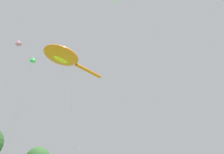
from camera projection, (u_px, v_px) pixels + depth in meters
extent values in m
ellipsoid|color=orange|center=(62.00, 56.00, 23.83)|extent=(5.72, 4.88, 1.37)
cylinder|color=orange|center=(89.00, 71.00, 26.72)|extent=(4.66, 1.63, 0.49)
ellipsoid|color=yellow|center=(61.00, 59.00, 23.51)|extent=(2.33, 1.42, 0.49)
cylinder|color=#B2B2B7|center=(73.00, 117.00, 19.64)|extent=(4.36, 2.27, 15.56)
cube|color=white|center=(115.00, 2.00, 26.23)|extent=(1.19, 0.80, 0.94)
cylinder|color=#B2B2B7|center=(124.00, 73.00, 20.21)|extent=(1.97, 0.37, 24.56)
cone|color=pink|center=(19.00, 42.00, 32.83)|extent=(1.44, 1.27, 1.22)
cone|color=green|center=(33.00, 59.00, 23.64)|extent=(1.12, 1.11, 0.76)
cylinder|color=#B2B2B7|center=(15.00, 118.00, 20.31)|extent=(0.05, 2.07, 15.74)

